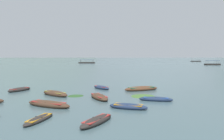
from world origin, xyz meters
The scene contains 18 objects.
ground_plane centered at (0.00, 1500.00, 0.00)m, with size 6000.00×6000.00×0.00m, color #476066.
mountain_1 centered at (-622.05, 1959.88, 283.05)m, with size 1544.75×1544.75×566.10m, color slate.
mountain_2 centered at (482.10, 2035.31, 217.76)m, with size 1621.76×1621.76×435.52m, color slate.
rowboat_0 centered at (-3.58, 13.31, 0.19)m, with size 4.42×3.09×0.62m.
rowboat_2 centered at (3.11, 12.28, 0.16)m, with size 3.36×2.09×0.52m.
rowboat_3 centered at (0.81, 23.32, 0.16)m, with size 2.61×3.08×0.51m.
rowboat_5 centered at (-4.22, 18.64, 0.20)m, with size 3.79×3.62×0.63m.
rowboat_6 centered at (6.10, 15.30, 0.16)m, with size 3.33×1.66×0.49m.
rowboat_7 centered at (-9.32, 22.00, 0.16)m, with size 2.54×3.42×0.52m.
rowboat_8 centered at (5.83, 21.84, 0.20)m, with size 4.76×2.78×0.64m.
rowboat_9 centered at (0.65, 16.58, 0.18)m, with size 2.46×3.90×0.56m.
rowboat_10 centered at (-3.16, 9.12, 0.12)m, with size 1.71×3.18×0.36m.
rowboat_11 centered at (0.66, 8.48, 0.15)m, with size 2.52×3.35×0.49m.
ferry_0 centered at (-9.65, 134.11, 0.45)m, with size 10.60×5.01×2.54m.
ferry_1 centered at (55.75, 102.05, 0.45)m, with size 7.71×2.87×2.54m.
ferry_2 centered at (78.79, 175.39, 0.45)m, with size 7.99×2.87×2.54m.
weed_patch_1 centered at (5.31, 17.66, 0.00)m, with size 2.64×2.56×0.14m, color #477033.
weed_patch_2 centered at (-1.91, 18.16, 0.00)m, with size 1.59×1.74×0.14m, color #2D5628.
Camera 1 is at (1.10, -5.16, 4.23)m, focal length 34.92 mm.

